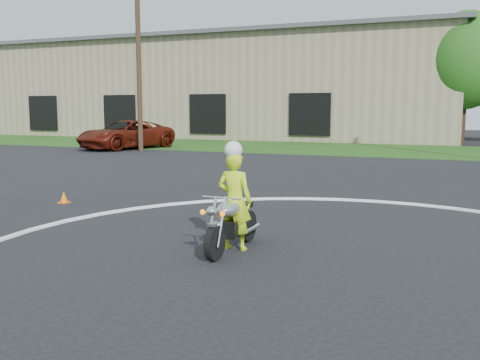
% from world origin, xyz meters
% --- Properties ---
extents(ground, '(120.00, 120.00, 0.00)m').
position_xyz_m(ground, '(0.00, 0.00, 0.00)').
color(ground, black).
rests_on(ground, ground).
extents(grass_strip, '(120.00, 10.00, 0.02)m').
position_xyz_m(grass_strip, '(0.00, 27.00, 0.01)').
color(grass_strip, '#1E4714').
rests_on(grass_strip, ground).
extents(course_markings, '(19.05, 19.05, 0.12)m').
position_xyz_m(course_markings, '(2.17, 4.35, 0.01)').
color(course_markings, silver).
rests_on(course_markings, ground).
extents(primary_motorcycle, '(0.68, 1.96, 1.03)m').
position_xyz_m(primary_motorcycle, '(-1.66, 3.16, 0.50)').
color(primary_motorcycle, black).
rests_on(primary_motorcycle, ground).
extents(rider_primary_grp, '(0.64, 0.43, 1.91)m').
position_xyz_m(rider_primary_grp, '(-1.67, 3.29, 0.92)').
color(rider_primary_grp, '#C9F219').
rests_on(rider_primary_grp, ground).
extents(pickup_grp, '(4.40, 6.68, 1.71)m').
position_xyz_m(pickup_grp, '(-16.81, 22.19, 0.85)').
color(pickup_grp, '#58150A').
rests_on(pickup_grp, ground).
extents(warehouse, '(41.00, 17.00, 8.30)m').
position_xyz_m(warehouse, '(-18.00, 39.99, 4.16)').
color(warehouse, tan).
rests_on(warehouse, ground).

